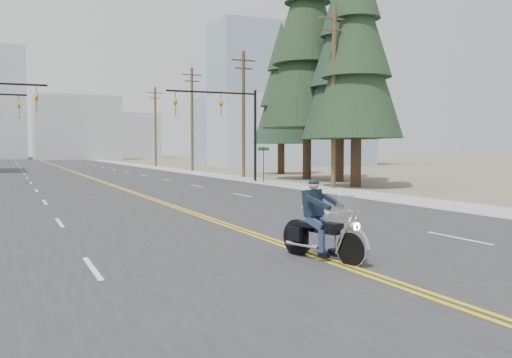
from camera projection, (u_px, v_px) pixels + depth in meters
The scene contains 18 objects.
ground_plane at pixel (406, 289), 10.35m from camera, with size 400.00×400.00×0.00m, color #776D56.
road at pixel (62, 168), 74.35m from camera, with size 20.00×200.00×0.01m, color #303033.
sidewalk_right at pixel (149, 167), 78.96m from camera, with size 3.00×200.00×0.01m, color #A5A5A0.
traffic_mast_right at pixel (231, 117), 42.94m from camera, with size 7.10×0.26×7.00m.
street_sign at pixel (264, 158), 42.02m from camera, with size 0.90×0.06×2.62m.
utility_pole_b at pixel (334, 94), 36.07m from camera, with size 2.20×0.30×11.50m.
utility_pole_c at pixel (243, 112), 49.80m from camera, with size 2.20×0.30×11.00m.
utility_pole_d at pixel (192, 117), 63.50m from camera, with size 2.20×0.30×11.50m.
utility_pole_e at pixel (155, 125), 79.06m from camera, with size 2.20×0.30×11.00m.
glass_building at pixel (282, 99), 86.66m from camera, with size 24.00×16.00×20.00m, color #9EB5CC.
haze_bldg_b at pixel (77, 128), 127.46m from camera, with size 18.00×14.00×14.00m, color #ADB2B7.
haze_bldg_c at pixel (234, 119), 126.49m from camera, with size 16.00×12.00×18.00m, color #B7BCC6.
haze_bldg_e at pixel (130, 136), 157.20m from camera, with size 14.00×14.00×12.00m, color #B7BCC6.
motorcyclist at pixel (324, 220), 12.90m from camera, with size 1.01×2.36×1.84m, color black, non-canonical shape.
conifer_near at pixel (357, 45), 36.93m from camera, with size 6.07×6.07×16.06m.
conifer_mid at pixel (340, 59), 43.47m from camera, with size 6.09×6.09×16.25m.
conifer_tall at pixel (307, 31), 46.53m from camera, with size 7.61×7.61×21.13m.
conifer_far at pixel (281, 87), 56.32m from camera, with size 5.61×5.61×15.03m.
Camera 1 is at (-6.62, -8.26, 2.55)m, focal length 40.00 mm.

